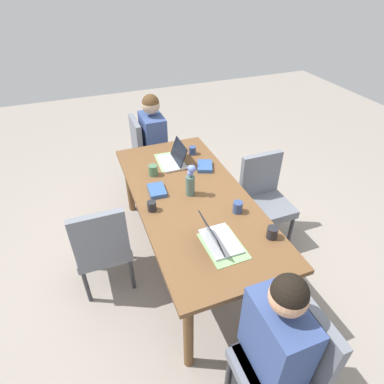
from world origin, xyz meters
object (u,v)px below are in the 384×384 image
chair_head_left_left_near (287,361)px  laptop_head_left_left_near (218,239)px  person_head_left_left_near (271,354)px  coffee_mug_far_left (193,150)px  chair_near_left_far (264,195)px  book_red_cover (157,190)px  chair_head_right_left_mid (147,150)px  person_head_right_left_mid (154,149)px  laptop_head_right_left_mid (174,159)px  coffee_mug_near_left (272,233)px  coffee_mug_centre_right (152,206)px  coffee_mug_near_right (238,207)px  dining_table (192,204)px  coffee_mug_centre_left (153,170)px  book_blue_cover (205,166)px  flower_vase (190,180)px  chair_far_right_near (102,244)px

chair_head_left_left_near → laptop_head_left_left_near: size_ratio=2.81×
person_head_left_left_near → coffee_mug_far_left: bearing=-7.7°
chair_near_left_far → book_red_cover: size_ratio=4.50×
chair_head_right_left_mid → laptop_head_left_left_near: bearing=-179.1°
person_head_right_left_mid → laptop_head_right_left_mid: 0.79m
chair_head_left_left_near → coffee_mug_near_left: (0.72, -0.30, 0.29)m
laptop_head_left_left_near → book_red_cover: 0.79m
person_head_left_left_near → coffee_mug_centre_right: person_head_left_left_near is taller
coffee_mug_centre_right → book_red_cover: bearing=-25.0°
coffee_mug_near_right → chair_head_right_left_mid: bearing=10.8°
person_head_right_left_mid → dining_table: bearing=179.2°
coffee_mug_near_left → coffee_mug_near_right: coffee_mug_near_right is taller
laptop_head_right_left_mid → book_red_cover: 0.51m
coffee_mug_centre_left → coffee_mug_far_left: coffee_mug_centre_left is taller
coffee_mug_near_right → chair_head_left_left_near: bearing=169.4°
dining_table → coffee_mug_centre_right: 0.39m
chair_head_right_left_mid → book_blue_cover: bearing=-161.4°
chair_near_left_far → flower_vase: size_ratio=3.09×
chair_far_right_near → person_head_left_left_near: bearing=-148.1°
person_head_right_left_mid → coffee_mug_near_left: (-2.00, -0.35, 0.27)m
chair_head_left_left_near → coffee_mug_near_right: size_ratio=9.49×
dining_table → chair_far_right_near: chair_far_right_near is taller
dining_table → book_red_cover: 0.33m
coffee_mug_near_left → coffee_mug_near_right: (0.35, 0.10, 0.00)m
flower_vase → coffee_mug_far_left: (0.65, -0.27, -0.10)m
person_head_right_left_mid → flower_vase: size_ratio=4.10×
chair_far_right_near → coffee_mug_near_right: chair_far_right_near is taller
chair_head_left_left_near → person_head_left_left_near: 0.10m
dining_table → coffee_mug_far_left: bearing=-21.2°
person_head_left_left_near → coffee_mug_centre_left: size_ratio=11.89×
dining_table → person_head_left_left_near: 1.33m
chair_head_right_left_mid → coffee_mug_centre_right: 1.51m
chair_near_left_far → coffee_mug_near_right: chair_near_left_far is taller
chair_far_right_near → flower_vase: size_ratio=3.09×
person_head_left_left_near → laptop_head_right_left_mid: 1.92m
coffee_mug_near_right → chair_near_left_far: bearing=-53.1°
dining_table → book_blue_cover: 0.49m
coffee_mug_centre_left → coffee_mug_far_left: bearing=-63.6°
coffee_mug_near_right → dining_table: bearing=40.4°
laptop_head_left_left_near → coffee_mug_near_right: (0.26, -0.29, 0.00)m
chair_far_right_near → coffee_mug_near_right: (-0.28, -1.07, 0.30)m
chair_far_right_near → laptop_head_right_left_mid: size_ratio=2.81×
dining_table → laptop_head_left_left_near: (-0.58, 0.02, 0.12)m
chair_head_left_left_near → person_head_right_left_mid: person_head_right_left_mid is taller
chair_head_left_left_near → chair_far_right_near: same height
chair_head_left_left_near → person_head_right_left_mid: (2.71, 0.05, 0.03)m
chair_head_right_left_mid → flower_vase: (-1.35, -0.06, 0.39)m
coffee_mug_near_left → coffee_mug_centre_right: 0.95m
chair_far_right_near → coffee_mug_near_left: chair_far_right_near is taller
laptop_head_right_left_mid → coffee_mug_far_left: bearing=-66.5°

